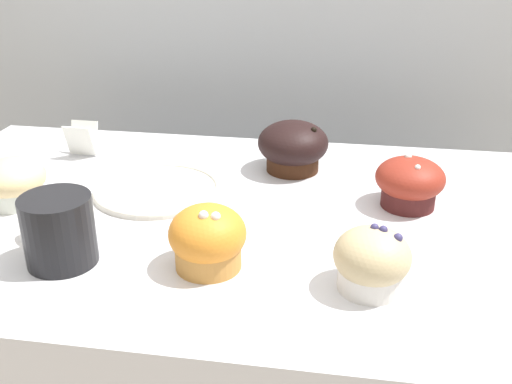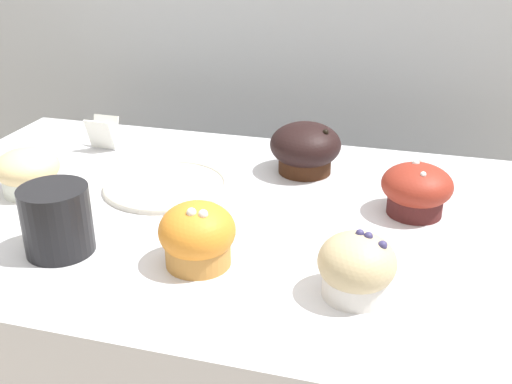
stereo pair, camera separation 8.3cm
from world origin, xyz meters
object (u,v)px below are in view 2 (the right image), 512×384
(muffin_front_center, at_px, (416,189))
(muffin_front_right, at_px, (357,267))
(muffin_front_left, at_px, (305,148))
(coffee_cup, at_px, (56,218))
(serving_plate, at_px, (166,185))
(muffin_back_left, at_px, (28,171))
(muffin_back_right, at_px, (197,236))

(muffin_front_center, height_order, muffin_front_right, muffin_front_right)
(muffin_front_left, relative_size, muffin_front_right, 1.33)
(muffin_front_right, height_order, coffee_cup, coffee_cup)
(coffee_cup, bearing_deg, muffin_front_right, -0.01)
(muffin_front_center, xyz_separation_m, muffin_front_right, (-0.06, -0.23, -0.00))
(muffin_front_right, relative_size, serving_plate, 0.45)
(muffin_front_right, relative_size, coffee_cup, 0.80)
(muffin_front_center, bearing_deg, muffin_front_left, 149.00)
(muffin_back_left, height_order, muffin_front_left, muffin_front_left)
(muffin_back_right, height_order, muffin_front_left, same)
(muffin_front_center, bearing_deg, muffin_front_right, -104.20)
(muffin_front_center, height_order, coffee_cup, coffee_cup)
(muffin_back_right, bearing_deg, muffin_front_center, 40.05)
(muffin_back_right, bearing_deg, muffin_front_right, -4.64)
(muffin_back_left, bearing_deg, muffin_front_left, 26.08)
(muffin_back_left, xyz_separation_m, muffin_back_right, (0.33, -0.13, 0.00))
(muffin_front_left, xyz_separation_m, muffin_front_right, (0.13, -0.34, -0.01))
(muffin_front_center, xyz_separation_m, muffin_front_left, (-0.18, 0.11, 0.00))
(muffin_back_left, distance_m, serving_plate, 0.21)
(muffin_front_center, height_order, muffin_front_left, muffin_front_left)
(muffin_front_left, distance_m, serving_plate, 0.24)
(muffin_front_right, bearing_deg, serving_plate, 146.36)
(muffin_front_center, relative_size, serving_plate, 0.51)
(serving_plate, bearing_deg, coffee_cup, -103.97)
(coffee_cup, height_order, serving_plate, coffee_cup)
(muffin_front_center, bearing_deg, muffin_back_right, -139.95)
(muffin_front_center, xyz_separation_m, coffee_cup, (-0.44, -0.23, 0.01))
(muffin_front_center, relative_size, coffee_cup, 0.91)
(coffee_cup, xyz_separation_m, serving_plate, (0.05, 0.22, -0.04))
(muffin_front_center, xyz_separation_m, muffin_back_right, (-0.25, -0.21, 0.00))
(muffin_front_left, height_order, coffee_cup, coffee_cup)
(muffin_back_right, bearing_deg, muffin_back_left, 158.45)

